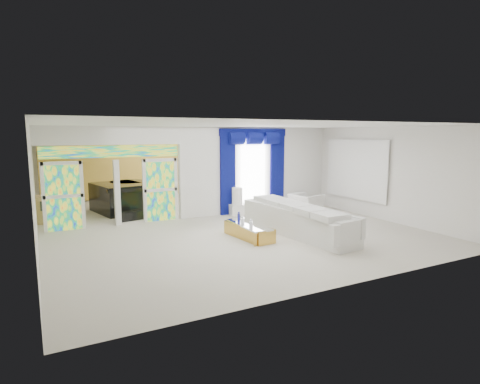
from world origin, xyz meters
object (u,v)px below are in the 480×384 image
coffee_table (249,231)px  grand_piano (120,198)px  console_table (245,209)px  armchair (306,203)px  white_sofa (297,221)px

coffee_table → grand_piano: (-2.35, 5.31, 0.32)m
console_table → armchair: armchair is taller
console_table → coffee_table: bearing=-116.3°
console_table → grand_piano: 4.50m
coffee_table → console_table: size_ratio=1.50×
coffee_table → armchair: armchair is taller
coffee_table → grand_piano: grand_piano is taller
coffee_table → armchair: (3.49, 2.16, 0.14)m
white_sofa → coffee_table: 1.40m
white_sofa → console_table: 3.18m
white_sofa → grand_piano: 6.72m
armchair → grand_piano: size_ratio=0.50×
white_sofa → armchair: size_ratio=3.91×
coffee_table → grand_piano: size_ratio=0.82×
armchair → grand_piano: bearing=51.4°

